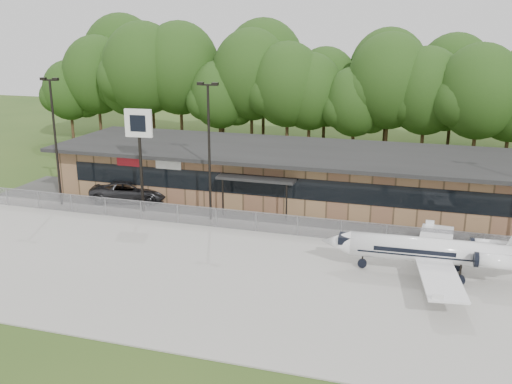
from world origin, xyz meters
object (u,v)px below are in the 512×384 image
(business_jet, at_px, (439,252))
(pole_sign, at_px, (139,134))
(suv, at_px, (131,191))
(terminal, at_px, (299,174))

(business_jet, bearing_deg, pole_sign, 162.53)
(business_jet, relative_size, suv, 1.99)
(terminal, relative_size, suv, 6.33)
(business_jet, xyz_separation_m, pole_sign, (-21.98, 5.90, 4.62))
(terminal, relative_size, business_jet, 3.18)
(terminal, bearing_deg, pole_sign, -146.42)
(terminal, bearing_deg, business_jet, -49.31)
(business_jet, relative_size, pole_sign, 1.60)
(terminal, distance_m, business_jet, 17.21)
(business_jet, distance_m, pole_sign, 23.22)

